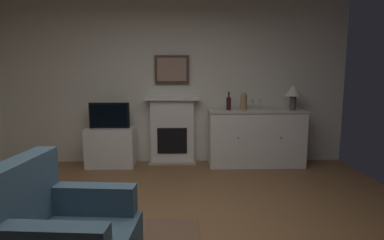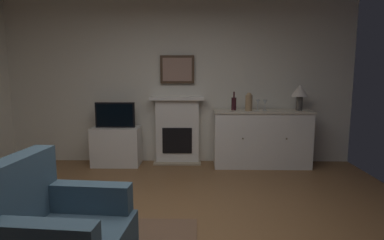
# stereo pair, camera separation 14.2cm
# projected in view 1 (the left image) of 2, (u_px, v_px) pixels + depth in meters

# --- Properties ---
(wall_rear) EXTENTS (5.71, 0.06, 2.86)m
(wall_rear) POSITION_uv_depth(u_px,v_px,m) (173.00, 76.00, 5.18)
(wall_rear) COLOR silver
(wall_rear) RESTS_ON ground_plane
(fireplace_unit) EXTENTS (0.87, 0.30, 1.10)m
(fireplace_unit) POSITION_uv_depth(u_px,v_px,m) (172.00, 130.00, 5.18)
(fireplace_unit) COLOR white
(fireplace_unit) RESTS_ON ground_plane
(framed_picture) EXTENTS (0.55, 0.04, 0.45)m
(framed_picture) POSITION_uv_depth(u_px,v_px,m) (172.00, 69.00, 5.08)
(framed_picture) COLOR #473323
(sideboard_cabinet) EXTENTS (1.53, 0.49, 0.90)m
(sideboard_cabinet) POSITION_uv_depth(u_px,v_px,m) (256.00, 138.00, 5.06)
(sideboard_cabinet) COLOR white
(sideboard_cabinet) RESTS_ON ground_plane
(table_lamp) EXTENTS (0.26, 0.26, 0.40)m
(table_lamp) POSITION_uv_depth(u_px,v_px,m) (293.00, 92.00, 4.97)
(table_lamp) COLOR #4C4742
(table_lamp) RESTS_ON sideboard_cabinet
(wine_bottle) EXTENTS (0.08, 0.08, 0.29)m
(wine_bottle) POSITION_uv_depth(u_px,v_px,m) (229.00, 103.00, 4.97)
(wine_bottle) COLOR #331419
(wine_bottle) RESTS_ON sideboard_cabinet
(wine_glass_left) EXTENTS (0.07, 0.07, 0.16)m
(wine_glass_left) POSITION_uv_depth(u_px,v_px,m) (252.00, 102.00, 4.98)
(wine_glass_left) COLOR silver
(wine_glass_left) RESTS_ON sideboard_cabinet
(wine_glass_center) EXTENTS (0.07, 0.07, 0.16)m
(wine_glass_center) POSITION_uv_depth(u_px,v_px,m) (259.00, 102.00, 4.97)
(wine_glass_center) COLOR silver
(wine_glass_center) RESTS_ON sideboard_cabinet
(vase_decorative) EXTENTS (0.11, 0.11, 0.28)m
(vase_decorative) POSITION_uv_depth(u_px,v_px,m) (244.00, 101.00, 4.92)
(vase_decorative) COLOR #9E7F5B
(vase_decorative) RESTS_ON sideboard_cabinet
(tv_cabinet) EXTENTS (0.75, 0.42, 0.62)m
(tv_cabinet) POSITION_uv_depth(u_px,v_px,m) (111.00, 147.00, 5.03)
(tv_cabinet) COLOR white
(tv_cabinet) RESTS_ON ground_plane
(tv_set) EXTENTS (0.62, 0.07, 0.40)m
(tv_set) POSITION_uv_depth(u_px,v_px,m) (109.00, 115.00, 4.94)
(tv_set) COLOR black
(tv_set) RESTS_ON tv_cabinet
(armchair) EXTENTS (0.87, 0.84, 0.92)m
(armchair) POSITION_uv_depth(u_px,v_px,m) (62.00, 239.00, 2.10)
(armchair) COLOR #3F596B
(armchair) RESTS_ON ground_plane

